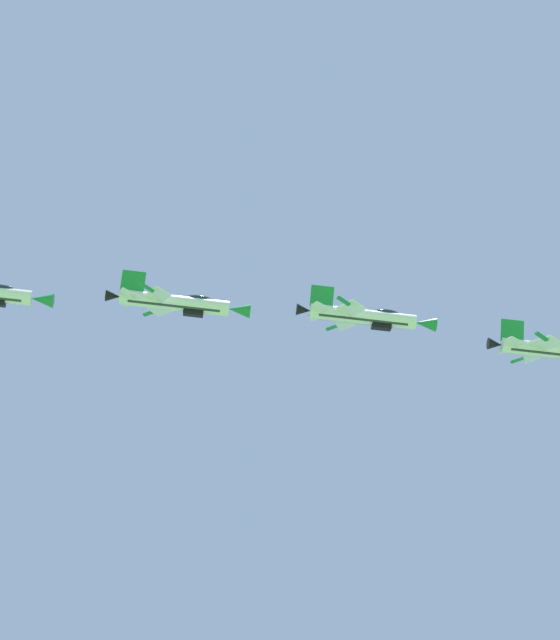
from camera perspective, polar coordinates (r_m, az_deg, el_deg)
name	(u,v)px	position (r m, az deg, el deg)	size (l,w,h in m)	color
fighter_jet_lead	(556,351)	(130.96, 13.76, -1.53)	(15.11, 8.88, 7.61)	silver
fighter_jet_left_wing	(365,317)	(127.45, 4.33, 0.15)	(15.11, 8.90, 7.59)	silver
fighter_jet_right_wing	(177,303)	(124.29, -5.21, 0.85)	(15.11, 8.86, 7.81)	silver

